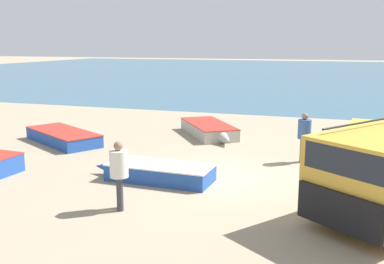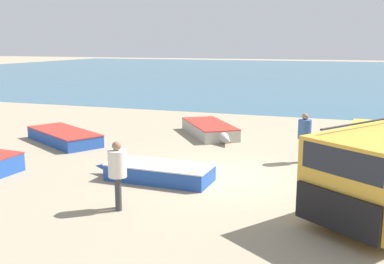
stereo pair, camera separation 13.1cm
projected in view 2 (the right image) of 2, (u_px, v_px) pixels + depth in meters
The scene contains 8 objects.
ground_plane at pixel (228, 176), 13.83m from camera, with size 200.00×200.00×0.00m, color gray.
sea_water at pixel (323, 72), 62.01m from camera, with size 120.00×80.00×0.01m, color #33607A.
fishing_rowboat_1 at pixel (156, 172), 13.40m from camera, with size 3.83×1.38×0.50m.
fishing_rowboat_2 at pixel (210, 130), 19.83m from camera, with size 3.39×4.23×0.54m.
fishing_rowboat_3 at pixel (366, 134), 18.63m from camera, with size 1.73×4.86×0.59m.
fishing_rowboat_4 at pixel (63, 136), 18.53m from camera, with size 4.56×3.26×0.51m.
fisherman_0 at pixel (304, 133), 15.25m from camera, with size 0.45×0.45×1.71m.
fisherman_2 at pixel (117, 169), 10.89m from camera, with size 0.45×0.45×1.72m.
Camera 2 is at (3.30, -12.93, 4.04)m, focal length 42.00 mm.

